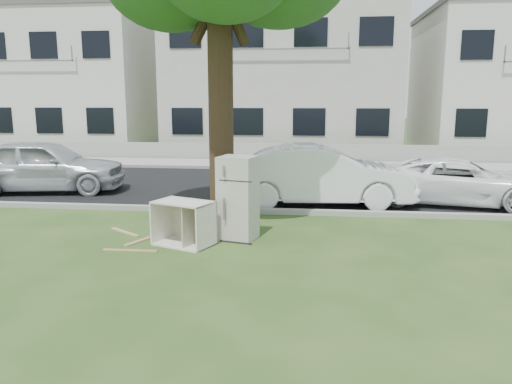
# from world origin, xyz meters

# --- Properties ---
(ground) EXTENTS (120.00, 120.00, 0.00)m
(ground) POSITION_xyz_m (0.00, 0.00, 0.00)
(ground) COLOR #264719
(road) EXTENTS (120.00, 7.00, 0.01)m
(road) POSITION_xyz_m (0.00, 6.00, 0.01)
(road) COLOR black
(road) RESTS_ON ground
(kerb_near) EXTENTS (120.00, 0.18, 0.12)m
(kerb_near) POSITION_xyz_m (0.00, 2.45, 0.00)
(kerb_near) COLOR gray
(kerb_near) RESTS_ON ground
(kerb_far) EXTENTS (120.00, 0.18, 0.12)m
(kerb_far) POSITION_xyz_m (0.00, 9.55, 0.00)
(kerb_far) COLOR gray
(kerb_far) RESTS_ON ground
(sidewalk) EXTENTS (120.00, 2.80, 0.01)m
(sidewalk) POSITION_xyz_m (0.00, 11.00, 0.01)
(sidewalk) COLOR gray
(sidewalk) RESTS_ON ground
(low_wall) EXTENTS (120.00, 0.15, 0.70)m
(low_wall) POSITION_xyz_m (0.00, 12.60, 0.35)
(low_wall) COLOR gray
(low_wall) RESTS_ON ground
(townhouse_left) EXTENTS (10.20, 8.16, 7.04)m
(townhouse_left) POSITION_xyz_m (-12.00, 17.50, 3.52)
(townhouse_left) COLOR silver
(townhouse_left) RESTS_ON ground
(townhouse_center) EXTENTS (11.22, 8.16, 7.44)m
(townhouse_center) POSITION_xyz_m (0.00, 17.50, 3.72)
(townhouse_center) COLOR beige
(townhouse_center) RESTS_ON ground
(fridge) EXTENTS (0.78, 0.75, 1.59)m
(fridge) POSITION_xyz_m (0.19, 0.29, 0.80)
(fridge) COLOR beige
(fridge) RESTS_ON ground
(cabinet) EXTENTS (1.22, 1.00, 0.82)m
(cabinet) POSITION_xyz_m (-0.75, -0.20, 0.41)
(cabinet) COLOR beige
(cabinet) RESTS_ON ground
(plank_a) EXTENTS (0.98, 0.10, 0.02)m
(plank_a) POSITION_xyz_m (-1.60, -0.69, 0.01)
(plank_a) COLOR #AC8453
(plank_a) RESTS_ON ground
(plank_b) EXTENTS (0.78, 0.62, 0.02)m
(plank_b) POSITION_xyz_m (-2.15, 0.48, 0.01)
(plank_b) COLOR tan
(plank_b) RESTS_ON ground
(plank_c) EXTENTS (0.46, 0.83, 0.02)m
(plank_c) POSITION_xyz_m (-1.60, -0.04, 0.01)
(plank_c) COLOR #A87B5D
(plank_c) RESTS_ON ground
(car_center) EXTENTS (4.69, 2.00, 1.50)m
(car_center) POSITION_xyz_m (1.75, 3.56, 0.75)
(car_center) COLOR white
(car_center) RESTS_ON ground
(car_right) EXTENTS (4.52, 2.73, 1.17)m
(car_right) POSITION_xyz_m (5.27, 4.05, 0.59)
(car_right) COLOR white
(car_right) RESTS_ON ground
(car_left) EXTENTS (4.71, 2.52, 1.52)m
(car_left) POSITION_xyz_m (-6.02, 4.45, 0.76)
(car_left) COLOR #B7B9BF
(car_left) RESTS_ON ground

